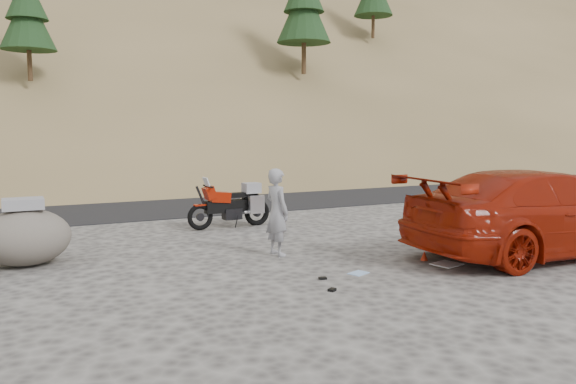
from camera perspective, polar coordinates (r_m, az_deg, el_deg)
name	(u,v)px	position (r m, az deg, el deg)	size (l,w,h in m)	color
ground	(296,258)	(10.65, 0.78, -6.74)	(140.00, 140.00, 0.00)	#42403D
road	(174,202)	(19.00, -11.55, -1.02)	(120.00, 7.00, 0.05)	black
hillside	(70,22)	(51.08, -21.26, 15.79)	(120.00, 73.00, 46.72)	brown
motorcycle	(233,205)	(13.89, -5.58, -1.34)	(2.17, 0.69, 1.29)	black
man	(277,255)	(10.92, -1.11, -6.40)	(0.61, 0.40, 1.68)	gray
red_car	(540,254)	(12.01, 24.25, -5.79)	(2.31, 5.67, 1.65)	maroon
boulder	(25,236)	(11.04, -25.17, -4.10)	(1.80, 1.61, 1.20)	#524C46
gear_white_cloth	(447,264)	(10.56, 15.82, -7.06)	(0.47, 0.42, 0.02)	white
gear_blue_mat	(468,248)	(11.67, 17.79, -5.43)	(0.18, 0.18, 0.44)	navy
gear_bottle	(456,247)	(11.60, 16.70, -5.33)	(0.08, 0.08, 0.23)	navy
gear_funnel	(424,256)	(10.76, 13.68, -6.30)	(0.14, 0.14, 0.18)	#B2220B
gear_glove_a	(323,278)	(9.22, 3.55, -8.73)	(0.12, 0.09, 0.04)	black
gear_glove_b	(332,290)	(8.58, 4.50, -9.87)	(0.12, 0.09, 0.04)	black
gear_blue_cloth	(358,273)	(9.62, 7.16, -8.18)	(0.33, 0.24, 0.01)	#8FB3DE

